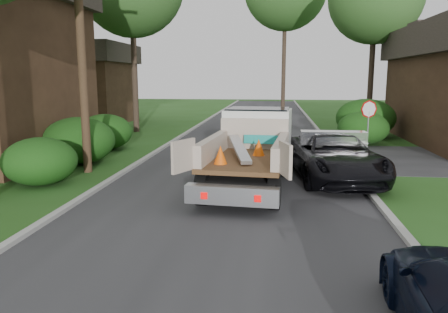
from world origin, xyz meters
The scene contains 14 objects.
ground centered at (0.00, 0.00, 0.00)m, with size 120.00×120.00×0.00m, color #224B15.
road centered at (0.00, 10.00, 0.00)m, with size 8.00×90.00×0.02m, color #28282B.
curb_left centered at (-4.10, 10.00, 0.06)m, with size 0.20×90.00×0.12m, color #9E9E99.
curb_right centered at (4.10, 10.00, 0.06)m, with size 0.20×90.00×0.12m, color #9E9E99.
stop_sign centered at (5.20, 9.00, 1.78)m, with size 0.71×0.32×2.48m.
utility_pole centered at (-5.48, 4.98, 5.17)m, with size 2.42×1.25×10.00m.
house_left_far centered at (-13.50, 22.00, 3.05)m, with size 7.56×7.56×6.00m.
hedge_left_a centered at (-6.20, 3.00, 0.77)m, with size 2.34×2.34×1.53m, color #0D3C0E.
hedge_left_b centered at (-6.50, 6.50, 0.94)m, with size 2.86×2.86×1.87m, color #0D3C0E.
hedge_left_c centered at (-6.80, 10.00, 0.85)m, with size 2.60×2.60×1.70m, color #0D3C0E.
hedge_right_a centered at (5.80, 13.00, 0.85)m, with size 2.60×2.60×1.70m, color #0D3C0E.
hedge_right_b centered at (6.50, 16.00, 1.10)m, with size 3.38×3.38×2.21m, color #0D3C0E.
flatbed_truck centered at (0.58, 4.22, 1.28)m, with size 3.11×6.42×2.36m.
black_pickup centered at (3.28, 4.87, 0.78)m, with size 2.59×5.61×1.56m, color black.
Camera 1 is at (1.24, -9.97, 3.40)m, focal length 35.00 mm.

